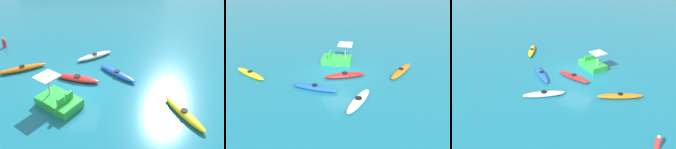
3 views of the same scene
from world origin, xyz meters
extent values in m
plane|color=#19728C|center=(0.00, 0.00, 0.00)|extent=(600.00, 600.00, 0.00)
ellipsoid|color=yellow|center=(6.10, -2.43, 0.16)|extent=(1.92, 3.03, 0.32)
cylinder|color=black|center=(6.10, -2.43, 0.35)|extent=(0.48, 0.48, 0.05)
ellipsoid|color=red|center=(-0.10, 0.73, 0.16)|extent=(3.10, 1.39, 0.32)
cylinder|color=black|center=(-0.10, 0.73, 0.35)|extent=(0.53, 0.53, 0.05)
ellipsoid|color=blue|center=(2.50, 1.50, 0.16)|extent=(2.79, 2.61, 0.32)
cylinder|color=black|center=(2.50, 1.50, 0.35)|extent=(0.53, 0.53, 0.05)
ellipsoid|color=white|center=(0.67, 4.13, 0.16)|extent=(2.82, 2.33, 0.32)
cylinder|color=black|center=(0.67, 4.13, 0.35)|extent=(0.58, 0.58, 0.05)
ellipsoid|color=orange|center=(-4.26, 1.90, 0.16)|extent=(3.14, 2.07, 0.32)
cylinder|color=black|center=(-4.26, 1.90, 0.35)|extent=(0.50, 0.50, 0.05)
cube|color=green|center=(-0.66, -1.88, 0.25)|extent=(2.83, 2.57, 0.50)
cube|color=green|center=(-0.37, -2.43, 0.72)|extent=(0.38, 0.46, 0.44)
cube|color=green|center=(-0.04, -1.93, 0.72)|extent=(0.38, 0.46, 0.44)
cylinder|color=#B2B2B7|center=(-1.25, -1.49, 1.05)|extent=(0.08, 0.08, 1.10)
cube|color=silver|center=(-1.25, -1.49, 1.64)|extent=(1.52, 1.52, 0.08)
cylinder|color=red|center=(-7.43, 5.86, 0.33)|extent=(0.36, 0.36, 0.65)
sphere|color=tan|center=(-7.43, 5.86, 0.77)|extent=(0.22, 0.22, 0.22)
camera|label=1|loc=(2.69, -11.30, 7.80)|focal=34.86mm
camera|label=2|loc=(6.97, 14.69, 8.07)|focal=38.66mm
camera|label=3|loc=(-7.74, 17.28, 9.71)|focal=40.76mm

